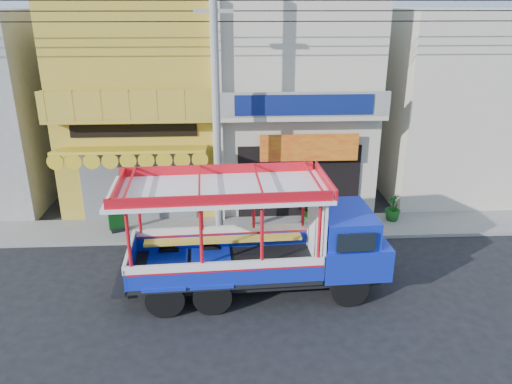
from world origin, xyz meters
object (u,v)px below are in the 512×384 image
songthaew_truck (273,237)px  potted_plant_c (393,207)px  green_sign (118,220)px  potted_plant_a (311,207)px  utility_pole (220,97)px

songthaew_truck → potted_plant_c: bearing=41.9°
green_sign → potted_plant_a: 7.06m
songthaew_truck → potted_plant_a: bearing=68.3°
utility_pole → potted_plant_a: bearing=20.4°
utility_pole → green_sign: (-3.77, 0.62, -4.47)m
utility_pole → green_sign: size_ratio=26.70×
green_sign → potted_plant_a: (7.04, 0.59, 0.09)m
songthaew_truck → green_sign: songthaew_truck is taller
songthaew_truck → potted_plant_c: size_ratio=7.33×
green_sign → potted_plant_a: bearing=4.8°
utility_pole → songthaew_truck: (1.43, -3.39, -3.35)m
utility_pole → potted_plant_a: size_ratio=26.20×
songthaew_truck → green_sign: size_ratio=7.24×
utility_pole → songthaew_truck: 4.98m
green_sign → potted_plant_a: size_ratio=0.98×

